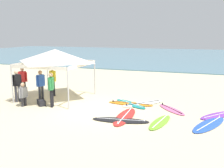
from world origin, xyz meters
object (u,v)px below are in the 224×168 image
surfboard_pink (171,109)px  surfboard_black (121,120)px  surfboard_purple (218,115)px  surfboard_red (125,116)px  person_red (23,80)px  surfboard_orange (130,104)px  surfboard_teal (130,104)px  canopy_tent (55,56)px  person_blue (41,84)px  surfboard_white (143,103)px  person_green (51,87)px  person_grey (23,93)px  surfboard_lime (160,122)px  surfboard_blue (209,124)px  person_yellow (53,79)px  gear_bag_near_tent (41,102)px  person_black (17,84)px

surfboard_pink → surfboard_black: 2.91m
surfboard_purple → surfboard_red: (-3.88, -1.54, -0.00)m
surfboard_pink → person_red: person_red is taller
person_red → surfboard_orange: bearing=4.2°
surfboard_black → surfboard_teal: bearing=95.9°
canopy_tent → surfboard_red: 5.43m
person_blue → surfboard_black: bearing=-16.4°
surfboard_white → person_green: person_green is taller
person_grey → surfboard_orange: bearing=22.5°
canopy_tent → surfboard_lime: canopy_tent is taller
surfboard_blue → person_blue: size_ratio=1.47×
person_green → person_red: (-2.67, 1.25, 0.00)m
surfboard_blue → surfboard_black: 3.54m
surfboard_purple → person_yellow: 8.97m
person_grey → person_red: bearing=128.2°
canopy_tent → person_green: (0.65, -1.54, -1.40)m
person_blue → gear_bag_near_tent: person_blue is taller
person_blue → person_green: size_ratio=1.00×
surfboard_orange → surfboard_white: size_ratio=1.05×
person_green → person_red: 2.95m
surfboard_orange → person_black: size_ratio=1.37×
surfboard_teal → surfboard_black: (0.27, -2.58, -0.00)m
surfboard_red → gear_bag_near_tent: (-4.54, 0.43, 0.10)m
surfboard_black → person_green: size_ratio=1.44×
surfboard_orange → gear_bag_near_tent: gear_bag_near_tent is taller
person_green → surfboard_white: bearing=25.1°
surfboard_white → surfboard_purple: bearing=-12.2°
surfboard_pink → surfboard_teal: bearing=171.0°
surfboard_orange → gear_bag_near_tent: bearing=-158.9°
surfboard_orange → person_yellow: bearing=176.9°
canopy_tent → surfboard_pink: canopy_tent is taller
surfboard_lime → person_black: bearing=174.2°
surfboard_red → person_black: (-6.09, 0.56, 0.95)m
surfboard_lime → person_yellow: 7.11m
surfboard_purple → surfboard_lime: (-2.32, -1.75, 0.00)m
surfboard_orange → person_blue: bearing=-165.6°
surfboard_pink → person_black: size_ratio=1.05×
person_black → person_yellow: bearing=58.5°
person_grey → gear_bag_near_tent: size_ratio=2.00×
canopy_tent → surfboard_purple: canopy_tent is taller
surfboard_red → surfboard_white: same height
canopy_tent → person_blue: (-0.33, -1.00, -1.40)m
surfboard_purple → person_black: 10.06m
surfboard_blue → person_grey: person_grey is taller
surfboard_purple → person_yellow: (-8.89, 0.78, 0.95)m
person_blue → surfboard_red: bearing=-10.5°
surfboard_pink → person_yellow: person_yellow is taller
canopy_tent → surfboard_lime: 6.84m
person_black → canopy_tent: bearing=40.1°
surfboard_lime → surfboard_teal: (-1.85, 2.27, -0.00)m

